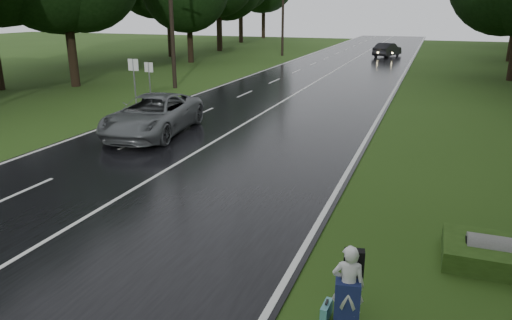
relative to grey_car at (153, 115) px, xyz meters
The scene contains 17 objects.
ground 9.88m from the grey_car, 72.12° to the right, with size 160.00×160.00×0.00m, color #294715.
road 11.09m from the grey_car, 74.15° to the left, with size 12.00×140.00×0.04m, color black.
lane_center 11.09m from the grey_car, 74.15° to the left, with size 0.12×140.00×0.01m, color silver.
grey_car is the anchor object (origin of this frame).
far_car 39.19m from the grey_car, 81.19° to the left, with size 1.60×4.59×1.51m, color black.
hitchhiker 14.35m from the grey_car, 44.68° to the right, with size 0.62×0.57×1.53m.
suitcase 14.09m from the grey_car, 45.61° to the right, with size 0.12×0.42×0.30m, color teal.
culvert 14.63m from the grey_car, 28.23° to the right, with size 0.63×0.63×1.26m, color slate.
utility_pole_mid 12.68m from the grey_car, 115.67° to the left, with size 1.80×0.28×10.82m, color black, non-canonical shape.
utility_pole_far 36.46m from the grey_car, 98.65° to the left, with size 1.80×0.28×9.97m, color black, non-canonical shape.
road_sign_a 6.45m from the grey_car, 130.85° to the left, with size 0.63×0.10×2.64m, color white, non-canonical shape.
road_sign_b 7.63m from the grey_car, 123.48° to the left, with size 0.55×0.10×2.31m, color white, non-canonical shape.
tree_left_d 15.72m from the grey_car, 142.25° to the left, with size 8.79×8.79×13.73m, color black, non-canonical shape.
tree_left_e 28.72m from the grey_car, 114.76° to the left, with size 7.63×7.63×11.93m, color black, non-canonical shape.
tree_left_f 41.96m from the grey_car, 110.78° to the left, with size 10.13×10.13×15.83m, color black, non-canonical shape.
tree_right_e 28.74m from the grey_car, 54.56° to the left, with size 8.19×8.19×12.80m, color black, non-canonical shape.
tree_right_f 42.55m from the grey_car, 64.50° to the left, with size 8.79×8.79×13.74m, color black, non-canonical shape.
Camera 1 is at (8.17, -7.85, 5.28)m, focal length 33.23 mm.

